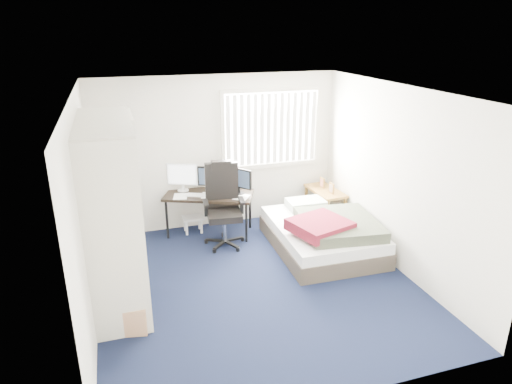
{
  "coord_description": "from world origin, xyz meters",
  "views": [
    {
      "loc": [
        -1.59,
        -4.98,
        3.21
      ],
      "look_at": [
        0.11,
        0.4,
        1.14
      ],
      "focal_mm": 32.0,
      "sensor_mm": 36.0,
      "label": 1
    }
  ],
  "objects": [
    {
      "name": "room_shell",
      "position": [
        0.0,
        0.0,
        1.51
      ],
      "size": [
        4.2,
        4.2,
        4.2
      ],
      "color": "silver",
      "rests_on": "ground"
    },
    {
      "name": "ground",
      "position": [
        0.0,
        0.0,
        0.0
      ],
      "size": [
        4.2,
        4.2,
        0.0
      ],
      "primitive_type": "plane",
      "color": "black",
      "rests_on": "ground"
    },
    {
      "name": "closet",
      "position": [
        -1.67,
        0.27,
        1.35
      ],
      "size": [
        0.64,
        1.84,
        2.22
      ],
      "color": "beige",
      "rests_on": "ground"
    },
    {
      "name": "office_chair",
      "position": [
        -0.12,
        1.32,
        0.5
      ],
      "size": [
        0.67,
        0.67,
        1.29
      ],
      "color": "black",
      "rests_on": "ground"
    },
    {
      "name": "desk",
      "position": [
        -0.24,
        1.75,
        0.72
      ],
      "size": [
        1.53,
        1.14,
        1.14
      ],
      "color": "black",
      "rests_on": "ground"
    },
    {
      "name": "pine_box",
      "position": [
        -1.65,
        -0.47,
        0.16
      ],
      "size": [
        0.47,
        0.39,
        0.31
      ],
      "primitive_type": "cube",
      "rotation": [
        0.0,
        0.0,
        -0.2
      ],
      "color": "tan",
      "rests_on": "ground"
    },
    {
      "name": "footstool",
      "position": [
        -0.51,
        1.85,
        0.21
      ],
      "size": [
        0.33,
        0.27,
        0.27
      ],
      "color": "white",
      "rests_on": "ground"
    },
    {
      "name": "nightstand",
      "position": [
        1.75,
        1.63,
        0.5
      ],
      "size": [
        0.48,
        0.85,
        0.75
      ],
      "color": "brown",
      "rests_on": "ground"
    },
    {
      "name": "window_assembly",
      "position": [
        0.9,
        2.04,
        1.6
      ],
      "size": [
        1.72,
        0.09,
        1.32
      ],
      "color": "white",
      "rests_on": "ground"
    },
    {
      "name": "bed",
      "position": [
        1.26,
        0.65,
        0.27
      ],
      "size": [
        1.47,
        1.91,
        0.62
      ],
      "color": "#40372E",
      "rests_on": "ground"
    }
  ]
}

